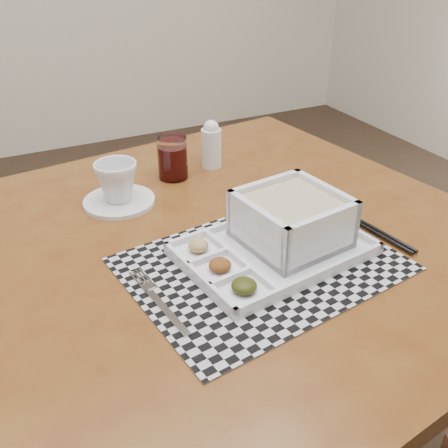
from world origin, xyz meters
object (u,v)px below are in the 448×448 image
(juice_glass, at_px, (173,159))
(creamer_bottle, at_px, (211,145))
(dining_table, at_px, (227,264))
(cup, at_px, (117,181))
(serving_tray, at_px, (285,230))

(juice_glass, relative_size, creamer_bottle, 0.84)
(dining_table, bearing_deg, creamer_bottle, 70.31)
(dining_table, height_order, creamer_bottle, creamer_bottle)
(dining_table, relative_size, cup, 12.40)
(serving_tray, bearing_deg, cup, 125.74)
(dining_table, bearing_deg, cup, 127.23)
(juice_glass, height_order, creamer_bottle, creamer_bottle)
(cup, height_order, juice_glass, juice_glass)
(dining_table, distance_m, serving_tray, 0.17)
(creamer_bottle, bearing_deg, serving_tray, -95.59)
(dining_table, distance_m, cup, 0.28)
(cup, bearing_deg, dining_table, -61.18)
(juice_glass, xyz_separation_m, creamer_bottle, (0.11, 0.02, 0.01))
(serving_tray, height_order, juice_glass, serving_tray)
(serving_tray, relative_size, juice_glass, 3.53)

